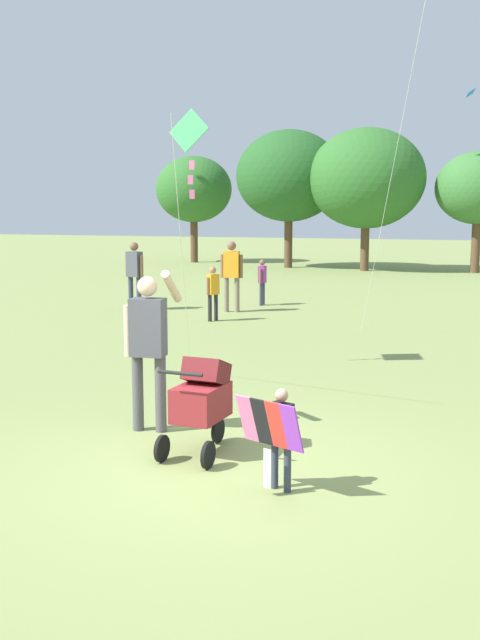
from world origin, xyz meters
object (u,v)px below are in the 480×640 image
(person_red_shirt, at_px, (232,270))
(person_couple_left, at_px, (213,289))
(kite_adult_black, at_px, (189,143))
(child_with_butterfly_kite, at_px, (278,430))
(person_kid_running, at_px, (262,278))
(person_sitting_far, at_px, (134,270))
(stroller, at_px, (202,397))
(person_adult_flyer, at_px, (148,339))

(person_red_shirt, bearing_deg, person_couple_left, -85.26)
(kite_adult_black, bearing_deg, person_couple_left, 108.15)
(child_with_butterfly_kite, xyz_separation_m, person_kid_running, (-4.30, 12.76, 0.15))
(child_with_butterfly_kite, xyz_separation_m, person_sitting_far, (-7.07, 10.73, 0.45))
(stroller, bearing_deg, person_kid_running, 105.11)
(person_sitting_far, distance_m, person_couple_left, 2.82)
(child_with_butterfly_kite, height_order, person_sitting_far, person_sitting_far)
(person_couple_left, distance_m, person_kid_running, 3.13)
(stroller, bearing_deg, kite_adult_black, 115.20)
(person_sitting_far, bearing_deg, kite_adult_black, -55.94)
(kite_adult_black, xyz_separation_m, person_red_shirt, (-1.87, 6.91, -2.50))
(child_with_butterfly_kite, bearing_deg, person_couple_left, 114.95)
(person_red_shirt, xyz_separation_m, person_couple_left, (0.13, -1.61, -0.30))
(person_kid_running, bearing_deg, child_with_butterfly_kite, -71.36)
(person_adult_flyer, distance_m, person_couple_left, 8.70)
(person_red_shirt, height_order, person_couple_left, person_red_shirt)
(person_red_shirt, bearing_deg, child_with_butterfly_kite, -67.68)
(person_couple_left, xyz_separation_m, person_kid_running, (0.18, 3.13, -0.02))
(stroller, relative_size, kite_adult_black, 0.27)
(person_adult_flyer, height_order, kite_adult_black, kite_adult_black)
(person_adult_flyer, relative_size, kite_adult_black, 0.46)
(child_with_butterfly_kite, xyz_separation_m, person_adult_flyer, (-1.95, 1.31, 0.51))
(kite_adult_black, relative_size, person_red_shirt, 2.31)
(person_adult_flyer, xyz_separation_m, person_red_shirt, (-2.66, 9.93, -0.04))
(person_adult_flyer, xyz_separation_m, person_kid_running, (-2.35, 11.45, -0.36))
(child_with_butterfly_kite, distance_m, person_adult_flyer, 2.41)
(stroller, bearing_deg, person_couple_left, 111.07)
(child_with_butterfly_kite, bearing_deg, person_red_shirt, 112.32)
(person_sitting_far, bearing_deg, person_kid_running, 36.37)
(person_adult_flyer, bearing_deg, person_red_shirt, 105.02)
(stroller, xyz_separation_m, person_sitting_far, (-6.00, 9.97, 0.42))
(kite_adult_black, xyz_separation_m, person_kid_running, (-1.56, 8.43, -2.82))
(stroller, relative_size, person_kid_running, 0.89)
(person_adult_flyer, distance_m, person_sitting_far, 10.72)
(child_with_butterfly_kite, distance_m, stroller, 1.31)
(kite_adult_black, bearing_deg, child_with_butterfly_kite, -57.66)
(stroller, relative_size, person_red_shirt, 0.62)
(child_with_butterfly_kite, height_order, person_adult_flyer, person_adult_flyer)
(kite_adult_black, xyz_separation_m, person_couple_left, (-1.74, 5.30, -2.80))
(kite_adult_black, height_order, person_couple_left, kite_adult_black)
(child_with_butterfly_kite, height_order, stroller, stroller)
(person_kid_running, bearing_deg, person_adult_flyer, -78.39)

